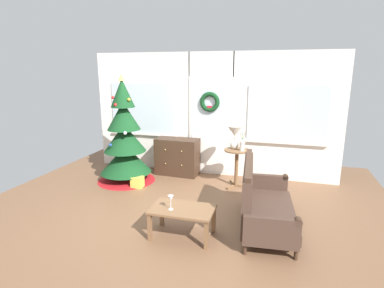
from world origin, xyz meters
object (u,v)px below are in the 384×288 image
(side_table, at_px, (237,161))
(coffee_table, at_px, (182,212))
(flower_vase, at_px, (242,145))
(table_lamp, at_px, (235,134))
(gift_box, at_px, (137,182))
(settee_sofa, at_px, (261,202))
(christmas_tree, at_px, (125,143))
(dresser_cabinet, at_px, (177,157))
(wine_glass, at_px, (171,199))

(side_table, height_order, coffee_table, side_table)
(coffee_table, bearing_deg, flower_vase, 75.59)
(table_lamp, bearing_deg, gift_box, -160.03)
(settee_sofa, relative_size, side_table, 2.30)
(christmas_tree, distance_m, flower_vase, 2.29)
(settee_sofa, bearing_deg, christmas_tree, 157.12)
(dresser_cabinet, height_order, wine_glass, dresser_cabinet)
(christmas_tree, bearing_deg, coffee_table, -44.49)
(settee_sofa, distance_m, side_table, 1.57)
(wine_glass, bearing_deg, side_table, 75.67)
(side_table, relative_size, table_lamp, 1.66)
(table_lamp, relative_size, wine_glass, 2.26)
(table_lamp, height_order, gift_box, table_lamp)
(settee_sofa, distance_m, table_lamp, 1.75)
(dresser_cabinet, bearing_deg, wine_glass, -72.68)
(wine_glass, bearing_deg, gift_box, 129.29)
(dresser_cabinet, xyz_separation_m, side_table, (1.32, -0.36, 0.13))
(flower_vase, bearing_deg, christmas_tree, -173.90)
(coffee_table, bearing_deg, dresser_cabinet, 110.68)
(christmas_tree, bearing_deg, flower_vase, 6.10)
(dresser_cabinet, height_order, coffee_table, dresser_cabinet)
(table_lamp, relative_size, coffee_table, 0.52)
(flower_vase, bearing_deg, coffee_table, -104.41)
(wine_glass, height_order, gift_box, wine_glass)
(settee_sofa, height_order, coffee_table, settee_sofa)
(dresser_cabinet, height_order, flower_vase, flower_vase)
(side_table, xyz_separation_m, gift_box, (-1.80, -0.59, -0.41))
(settee_sofa, bearing_deg, dresser_cabinet, 135.95)
(christmas_tree, xyz_separation_m, side_table, (2.18, 0.30, -0.27))
(table_lamp, bearing_deg, christmas_tree, -170.79)
(christmas_tree, xyz_separation_m, flower_vase, (2.28, 0.24, 0.06))
(side_table, distance_m, gift_box, 1.93)
(christmas_tree, xyz_separation_m, gift_box, (0.38, -0.29, -0.68))
(flower_vase, distance_m, wine_glass, 2.18)
(settee_sofa, bearing_deg, wine_glass, -149.22)
(flower_vase, distance_m, coffee_table, 2.11)
(table_lamp, bearing_deg, wine_glass, -102.57)
(coffee_table, xyz_separation_m, wine_glass, (-0.13, -0.08, 0.20))
(christmas_tree, relative_size, gift_box, 10.04)
(coffee_table, bearing_deg, christmas_tree, 135.51)
(christmas_tree, distance_m, side_table, 2.22)
(table_lamp, bearing_deg, dresser_cabinet, 165.77)
(table_lamp, bearing_deg, coffee_table, -99.53)
(flower_vase, xyz_separation_m, gift_box, (-1.90, -0.53, -0.74))
(gift_box, bearing_deg, dresser_cabinet, 63.20)
(side_table, bearing_deg, dresser_cabinet, 164.76)
(coffee_table, distance_m, wine_glass, 0.25)
(settee_sofa, distance_m, coffee_table, 1.14)
(christmas_tree, relative_size, coffee_table, 2.49)
(flower_vase, bearing_deg, wine_glass, -107.30)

